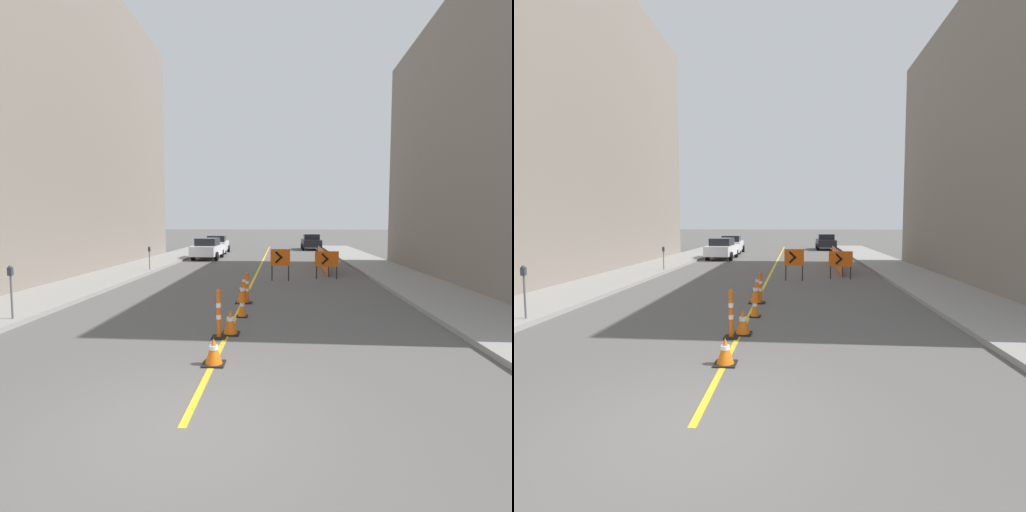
{
  "view_description": "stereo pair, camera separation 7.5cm",
  "coord_description": "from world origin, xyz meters",
  "views": [
    {
      "loc": [
        1.34,
        -5.1,
        2.78
      ],
      "look_at": [
        -0.0,
        15.85,
        1.0
      ],
      "focal_mm": 28.0,
      "sensor_mm": 36.0,
      "label": 1
    },
    {
      "loc": [
        1.41,
        -5.1,
        2.78
      ],
      "look_at": [
        -0.0,
        15.85,
        1.0
      ],
      "focal_mm": 28.0,
      "sensor_mm": 36.0,
      "label": 2
    }
  ],
  "objects": [
    {
      "name": "arrow_barricade_primary",
      "position": [
        1.28,
        13.77,
        1.05
      ],
      "size": [
        0.93,
        0.12,
        1.51
      ],
      "rotation": [
        0.0,
        0.0,
        0.05
      ],
      "color": "#EF560C",
      "rests_on": "ground_plane"
    },
    {
      "name": "parked_car_curb_mid",
      "position": [
        -4.45,
        30.48,
        0.8
      ],
      "size": [
        2.05,
        4.4,
        1.59
      ],
      "rotation": [
        0.0,
        0.0,
        0.06
      ],
      "color": "silver",
      "rests_on": "ground_plane"
    },
    {
      "name": "traffic_cone_second",
      "position": [
        0.08,
        4.56,
        0.3
      ],
      "size": [
        0.43,
        0.43,
        0.61
      ],
      "color": "black",
      "rests_on": "ground_plane"
    },
    {
      "name": "traffic_cone_nearest",
      "position": [
        0.02,
        2.43,
        0.26
      ],
      "size": [
        0.43,
        0.43,
        0.53
      ],
      "color": "black",
      "rests_on": "ground_plane"
    },
    {
      "name": "parked_car_curb_far",
      "position": [
        4.34,
        35.57,
        0.8
      ],
      "size": [
        1.94,
        4.32,
        1.59
      ],
      "rotation": [
        0.0,
        0.0,
        0.01
      ],
      "color": "black",
      "rests_on": "ground_plane"
    },
    {
      "name": "delineator_post_rear",
      "position": [
        0.17,
        8.39,
        0.46
      ],
      "size": [
        0.32,
        0.32,
        1.08
      ],
      "color": "black",
      "rests_on": "ground_plane"
    },
    {
      "name": "traffic_cone_third",
      "position": [
        0.19,
        6.41,
        0.27
      ],
      "size": [
        0.33,
        0.33,
        0.56
      ],
      "color": "black",
      "rests_on": "ground_plane"
    },
    {
      "name": "parked_car_curb_near",
      "position": [
        -4.21,
        24.69,
        0.8
      ],
      "size": [
        2.0,
        4.38,
        1.59
      ],
      "rotation": [
        0.0,
        0.0,
        -0.05
      ],
      "color": "silver",
      "rests_on": "ground_plane"
    },
    {
      "name": "traffic_cone_fourth",
      "position": [
        -0.0,
        8.42,
        0.37
      ],
      "size": [
        0.46,
        0.46,
        0.74
      ],
      "color": "black",
      "rests_on": "ground_plane"
    },
    {
      "name": "sidewalk_right",
      "position": [
        7.18,
        20.15,
        0.07
      ],
      "size": [
        3.03,
        40.3,
        0.15
      ],
      "color": "gray",
      "rests_on": "ground_plane"
    },
    {
      "name": "ground_plane",
      "position": [
        0.0,
        0.0,
        0.0
      ],
      "size": [
        300.0,
        300.0,
        0.0
      ],
      "primitive_type": "plane",
      "color": "#565451"
    },
    {
      "name": "traffic_cone_fifth",
      "position": [
        -0.17,
        10.82,
        0.33
      ],
      "size": [
        0.4,
        0.4,
        0.66
      ],
      "color": "black",
      "rests_on": "ground_plane"
    },
    {
      "name": "sidewalk_left",
      "position": [
        -7.18,
        20.15,
        0.07
      ],
      "size": [
        3.03,
        40.3,
        0.15
      ],
      "color": "gray",
      "rests_on": "ground_plane"
    },
    {
      "name": "safety_mesh_fence",
      "position": [
        3.82,
        19.12,
        0.57
      ],
      "size": [
        0.24,
        7.88,
        1.14
      ],
      "rotation": [
        0.0,
        0.0,
        1.55
      ],
      "color": "#EF560C",
      "rests_on": "ground_plane"
    },
    {
      "name": "building_facade_left",
      "position": [
        -11.69,
        16.7,
        8.33
      ],
      "size": [
        6.0,
        24.5,
        16.66
      ],
      "color": "slate",
      "rests_on": "ground_plane"
    },
    {
      "name": "arrow_barricade_secondary",
      "position": [
        3.54,
        14.41,
        0.95
      ],
      "size": [
        1.15,
        0.12,
        1.37
      ],
      "rotation": [
        0.0,
        0.0,
        -0.05
      ],
      "color": "#EF560C",
      "rests_on": "ground_plane"
    },
    {
      "name": "parking_meter_near_curb",
      "position": [
        -6.01,
        5.2,
        1.17
      ],
      "size": [
        0.12,
        0.11,
        1.47
      ],
      "color": "#4C4C51",
      "rests_on": "sidewalk_left"
    },
    {
      "name": "delineator_post_front",
      "position": [
        -0.16,
        4.23,
        0.51
      ],
      "size": [
        0.34,
        0.34,
        1.19
      ],
      "color": "black",
      "rests_on": "ground_plane"
    },
    {
      "name": "lane_stripe",
      "position": [
        0.0,
        20.15,
        0.0
      ],
      "size": [
        0.12,
        40.3,
        0.01
      ],
      "color": "gold",
      "rests_on": "ground_plane"
    },
    {
      "name": "parking_meter_far_curb",
      "position": [
        -6.01,
        16.62,
        1.06
      ],
      "size": [
        0.12,
        0.11,
        1.3
      ],
      "color": "#4C4C51",
      "rests_on": "sidewalk_left"
    }
  ]
}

